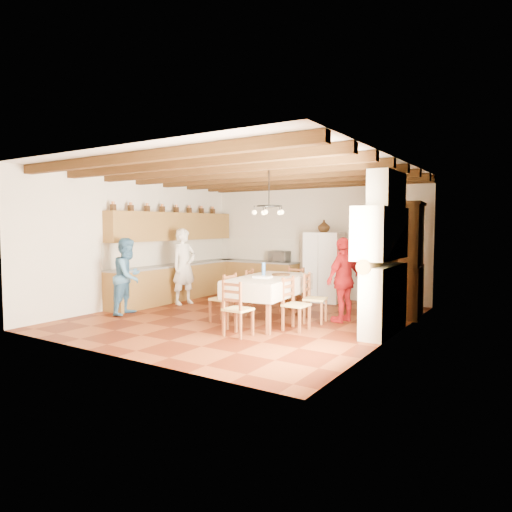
{
  "coord_description": "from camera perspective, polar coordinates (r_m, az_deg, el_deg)",
  "views": [
    {
      "loc": [
        5.15,
        -7.6,
        1.91
      ],
      "look_at": [
        0.1,
        0.3,
        1.25
      ],
      "focal_mm": 32.0,
      "sensor_mm": 36.0,
      "label": 1
    }
  ],
  "objects": [
    {
      "name": "floor",
      "position": [
        9.38,
        -1.52,
        -7.79
      ],
      "size": [
        6.0,
        6.5,
        0.02
      ],
      "primitive_type": "cube",
      "color": "#4C190A",
      "rests_on": "ground"
    },
    {
      "name": "ceiling",
      "position": [
        9.25,
        -1.55,
        10.85
      ],
      "size": [
        6.0,
        6.5,
        0.02
      ],
      "primitive_type": "cube",
      "color": "white",
      "rests_on": "ground"
    },
    {
      "name": "wall_back",
      "position": [
        12.03,
        7.22,
        2.03
      ],
      "size": [
        6.0,
        0.02,
        3.0
      ],
      "primitive_type": "cube",
      "color": "beige",
      "rests_on": "ground"
    },
    {
      "name": "wall_front",
      "position": [
        6.75,
        -17.26,
        0.37
      ],
      "size": [
        6.0,
        0.02,
        3.0
      ],
      "primitive_type": "cube",
      "color": "beige",
      "rests_on": "ground"
    },
    {
      "name": "wall_left",
      "position": [
        11.16,
        -14.44,
        1.79
      ],
      "size": [
        0.02,
        6.5,
        3.0
      ],
      "primitive_type": "cube",
      "color": "beige",
      "rests_on": "ground"
    },
    {
      "name": "wall_right",
      "position": [
        7.91,
        16.83,
        0.89
      ],
      "size": [
        0.02,
        6.5,
        3.0
      ],
      "primitive_type": "cube",
      "color": "beige",
      "rests_on": "ground"
    },
    {
      "name": "ceiling_beams",
      "position": [
        9.24,
        -1.55,
        10.24
      ],
      "size": [
        6.0,
        6.3,
        0.16
      ],
      "primitive_type": null,
      "color": "#35230E",
      "rests_on": "ground"
    },
    {
      "name": "lower_cabinets_left",
      "position": [
        11.78,
        -9.57,
        -3.25
      ],
      "size": [
        0.6,
        4.3,
        0.86
      ],
      "primitive_type": "cube",
      "color": "brown",
      "rests_on": "ground"
    },
    {
      "name": "lower_cabinets_back",
      "position": [
        12.59,
        0.17,
        -2.73
      ],
      "size": [
        2.3,
        0.6,
        0.86
      ],
      "primitive_type": "cube",
      "color": "brown",
      "rests_on": "ground"
    },
    {
      "name": "countertop_left",
      "position": [
        11.73,
        -9.59,
        -1.07
      ],
      "size": [
        0.62,
        4.3,
        0.04
      ],
      "primitive_type": "cube",
      "color": "slate",
      "rests_on": "lower_cabinets_left"
    },
    {
      "name": "countertop_back",
      "position": [
        12.54,
        0.17,
        -0.69
      ],
      "size": [
        2.34,
        0.62,
        0.04
      ],
      "primitive_type": "cube",
      "color": "slate",
      "rests_on": "lower_cabinets_back"
    },
    {
      "name": "backsplash_left",
      "position": [
        11.9,
        -10.63,
        0.53
      ],
      "size": [
        0.03,
        4.3,
        0.6
      ],
      "primitive_type": "cube",
      "color": "#EFE3CD",
      "rests_on": "ground"
    },
    {
      "name": "backsplash_back",
      "position": [
        12.76,
        0.86,
        0.83
      ],
      "size": [
        2.3,
        0.03,
        0.6
      ],
      "primitive_type": "cube",
      "color": "#EFE3CD",
      "rests_on": "ground"
    },
    {
      "name": "upper_cabinets",
      "position": [
        11.77,
        -10.1,
        3.67
      ],
      "size": [
        0.35,
        4.2,
        0.7
      ],
      "primitive_type": "cube",
      "color": "brown",
      "rests_on": "ground"
    },
    {
      "name": "fireplace",
      "position": [
        8.19,
        15.25,
        0.32
      ],
      "size": [
        0.56,
        1.6,
        2.8
      ],
      "primitive_type": null,
      "color": "beige",
      "rests_on": "ground"
    },
    {
      "name": "wall_picture",
      "position": [
        11.41,
        14.23,
        3.6
      ],
      "size": [
        0.34,
        0.03,
        0.42
      ],
      "primitive_type": "cube",
      "color": "black",
      "rests_on": "ground"
    },
    {
      "name": "refrigerator",
      "position": [
        11.34,
        8.5,
        -1.37
      ],
      "size": [
        0.92,
        0.78,
        1.71
      ],
      "primitive_type": "cube",
      "rotation": [
        0.0,
        0.0,
        0.1
      ],
      "color": "white",
      "rests_on": "floor"
    },
    {
      "name": "hutch",
      "position": [
        9.94,
        18.52,
        -0.41
      ],
      "size": [
        0.71,
        1.36,
        2.36
      ],
      "primitive_type": null,
      "rotation": [
        0.0,
        0.0,
        0.13
      ],
      "color": "#341C0F",
      "rests_on": "floor"
    },
    {
      "name": "dining_table",
      "position": [
        8.82,
        1.61,
        -3.17
      ],
      "size": [
        1.25,
        2.14,
        0.89
      ],
      "rotation": [
        0.0,
        0.0,
        0.1
      ],
      "color": "beige",
      "rests_on": "floor"
    },
    {
      "name": "chandelier",
      "position": [
        8.76,
        1.63,
        6.25
      ],
      "size": [
        0.47,
        0.47,
        0.03
      ],
      "primitive_type": "torus",
      "color": "black",
      "rests_on": "ground"
    },
    {
      "name": "chair_left_near",
      "position": [
        8.89,
        -4.17,
        -5.24
      ],
      "size": [
        0.41,
        0.42,
        0.96
      ],
      "primitive_type": null,
      "rotation": [
        0.0,
        0.0,
        -1.58
      ],
      "color": "brown",
      "rests_on": "floor"
    },
    {
      "name": "chair_left_far",
      "position": [
        9.68,
        -1.76,
        -4.47
      ],
      "size": [
        0.49,
        0.5,
        0.96
      ],
      "primitive_type": null,
      "rotation": [
        0.0,
        0.0,
        -1.34
      ],
      "color": "brown",
      "rests_on": "floor"
    },
    {
      "name": "chair_right_near",
      "position": [
        8.24,
        5.06,
        -5.98
      ],
      "size": [
        0.41,
        0.43,
        0.96
      ],
      "primitive_type": null,
      "rotation": [
        0.0,
        0.0,
        1.54
      ],
      "color": "brown",
      "rests_on": "floor"
    },
    {
      "name": "chair_right_far",
      "position": [
        8.93,
        7.43,
        -5.22
      ],
      "size": [
        0.47,
        0.49,
        0.96
      ],
      "primitive_type": null,
      "rotation": [
        0.0,
        0.0,
        1.76
      ],
      "color": "brown",
      "rests_on": "floor"
    },
    {
      "name": "chair_end_near",
      "position": [
        7.8,
        -2.26,
        -6.53
      ],
      "size": [
        0.44,
        0.42,
        0.96
      ],
      "primitive_type": null,
      "rotation": [
        0.0,
        0.0,
        3.09
      ],
      "color": "brown",
      "rests_on": "floor"
    },
    {
      "name": "chair_end_far",
      "position": [
        10.02,
        4.55,
        -4.19
      ],
      "size": [
        0.44,
        0.42,
        0.96
      ],
      "primitive_type": null,
      "rotation": [
        0.0,
        0.0,
        -0.05
      ],
      "color": "brown",
      "rests_on": "floor"
    },
    {
      "name": "person_man",
      "position": [
        10.99,
        -8.98,
        -1.29
      ],
      "size": [
        0.54,
        0.73,
        1.81
      ],
      "primitive_type": "imported",
      "rotation": [
        0.0,
        0.0,
        1.39
      ],
      "color": "white",
      "rests_on": "floor"
    },
    {
      "name": "person_woman_blue",
      "position": [
        9.99,
        -15.7,
        -2.45
      ],
      "size": [
        0.81,
        0.93,
        1.62
      ],
      "primitive_type": "imported",
      "rotation": [
        0.0,
        0.0,
        1.86
      ],
      "color": "teal",
      "rests_on": "floor"
    },
    {
      "name": "person_woman_red",
      "position": [
        9.04,
        10.92,
        -2.93
      ],
      "size": [
        0.64,
        1.04,
        1.65
      ],
      "primitive_type": "imported",
      "rotation": [
        0.0,
        0.0,
        -1.84
      ],
      "color": "#A81517",
      "rests_on": "floor"
    },
    {
      "name": "microwave",
      "position": [
        12.17,
        2.93,
        -0.06
      ],
      "size": [
        0.52,
        0.36,
        0.29
      ],
      "primitive_type": "imported",
      "rotation": [
        0.0,
        0.0,
        0.01
      ],
      "color": "silver",
      "rests_on": "countertop_back"
    },
    {
      "name": "fridge_vase",
      "position": [
        11.29,
        8.49,
        3.72
      ],
      "size": [
        0.35,
        0.35,
        0.31
      ],
      "primitive_type": "imported",
      "rotation": [
        0.0,
        0.0,
        0.22
      ],
      "color": "#341C0F",
      "rests_on": "refrigerator"
    }
  ]
}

